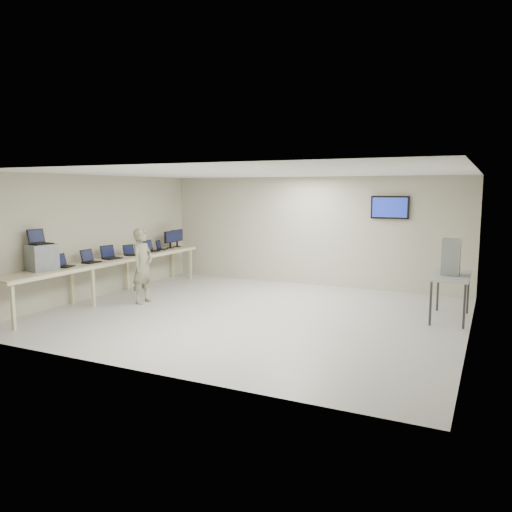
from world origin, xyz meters
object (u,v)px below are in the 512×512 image
at_px(workbench, 111,262).
at_px(side_table, 451,279).
at_px(soldier, 143,266).
at_px(equipment_box, 42,257).

relative_size(workbench, side_table, 4.17).
xyz_separation_m(workbench, side_table, (7.19, 1.30, -0.04)).
height_order(soldier, side_table, soldier).
relative_size(equipment_box, soldier, 0.31).
xyz_separation_m(equipment_box, soldier, (1.05, 1.75, -0.34)).
relative_size(workbench, soldier, 3.66).
bearing_deg(soldier, side_table, -78.89).
bearing_deg(equipment_box, workbench, 102.13).
bearing_deg(equipment_box, side_table, 37.64).
relative_size(workbench, equipment_box, 11.64).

